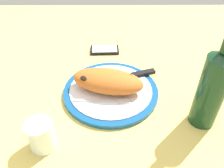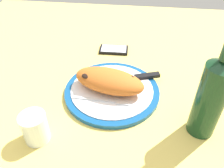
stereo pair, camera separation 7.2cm
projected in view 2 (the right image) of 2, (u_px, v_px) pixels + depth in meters
The scene contains 8 objects.
ground_plane at pixel (112, 96), 75.30cm from camera, with size 150.00×150.00×3.00cm, color #EACC60.
plate at pixel (112, 91), 73.80cm from camera, with size 30.23×30.23×1.75cm.
calzone at pixel (109, 81), 71.07cm from camera, with size 23.98×15.16×6.44cm.
fork at pixel (106, 100), 68.85cm from camera, with size 17.36×2.29×0.40cm.
knife at pixel (139, 77), 77.03cm from camera, with size 20.18×8.25×1.20cm.
smartphone at pixel (114, 50), 93.69cm from camera, with size 11.57×6.73×1.16cm.
water_glass at pixel (36, 129), 58.53cm from camera, with size 6.68×6.68×8.26cm.
wine_bottle at pixel (211, 97), 55.31cm from camera, with size 7.14×7.14×30.07cm.
Camera 2 is at (6.78, -54.80, 49.87)cm, focal length 36.92 mm.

